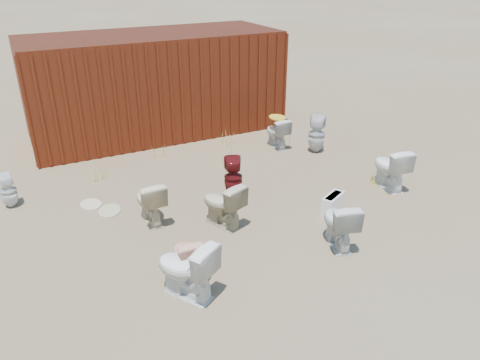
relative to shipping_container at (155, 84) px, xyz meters
name	(u,v)px	position (x,y,z in m)	size (l,w,h in m)	color
ground	(256,224)	(0.00, -5.20, -1.20)	(100.00, 100.00, 0.00)	brown
shipping_container	(155,84)	(0.00, 0.00, 0.00)	(6.00, 2.40, 2.40)	#45190B
toilet_front_a	(186,269)	(-1.69, -6.39, -0.78)	(0.47, 0.82, 0.84)	white
toilet_front_pink	(187,256)	(-1.53, -6.00, -0.87)	(0.36, 0.64, 0.65)	#E89D86
toilet_front_c	(339,223)	(0.81, -6.32, -0.81)	(0.43, 0.76, 0.77)	silver
toilet_front_maroon	(233,177)	(0.11, -4.10, -0.83)	(0.34, 0.34, 0.75)	#5B0F11
toilet_front_e	(390,168)	(2.91, -5.16, -0.79)	(0.46, 0.81, 0.83)	white
toilet_back_a	(8,191)	(-3.60, -2.70, -0.89)	(0.28, 0.29, 0.63)	white
toilet_back_beige_left	(223,204)	(-0.51, -4.97, -0.81)	(0.43, 0.76, 0.78)	#BDAF8A
toilet_back_beige_right	(150,201)	(-1.53, -4.33, -0.82)	(0.42, 0.74, 0.76)	beige
toilet_back_yellowlid	(277,133)	(2.09, -2.37, -0.85)	(0.40, 0.69, 0.71)	silver
toilet_back_e	(317,134)	(2.73, -3.02, -0.78)	(0.38, 0.39, 0.84)	silver
yellow_lid	(277,117)	(2.09, -2.37, -0.48)	(0.36, 0.45, 0.03)	gold
loose_tank	(333,204)	(1.34, -5.49, -1.02)	(0.50, 0.20, 0.35)	white
loose_lid_near	(110,211)	(-2.09, -3.68, -1.19)	(0.38, 0.49, 0.02)	#B9B186
loose_lid_far	(91,204)	(-2.33, -3.29, -1.19)	(0.36, 0.47, 0.02)	beige
weed_clump_a	(101,171)	(-1.91, -2.22, -1.06)	(0.36, 0.36, 0.29)	gold
weed_clump_b	(229,157)	(0.67, -2.76, -1.04)	(0.32, 0.32, 0.32)	gold
weed_clump_c	(282,134)	(2.41, -2.08, -1.02)	(0.36, 0.36, 0.36)	gold
weed_clump_d	(158,152)	(-0.56, -1.73, -1.06)	(0.30, 0.30, 0.28)	gold
weed_clump_e	(229,138)	(1.18, -1.70, -1.03)	(0.34, 0.34, 0.33)	gold
weed_clump_f	(373,176)	(2.80, -4.86, -1.07)	(0.28, 0.28, 0.26)	gold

